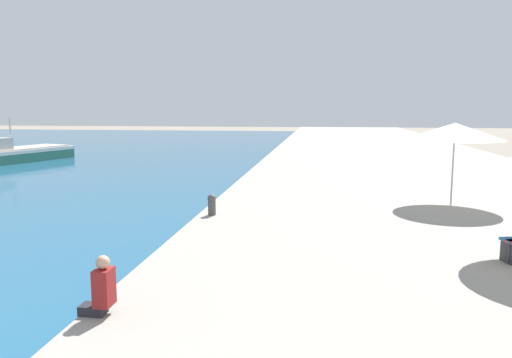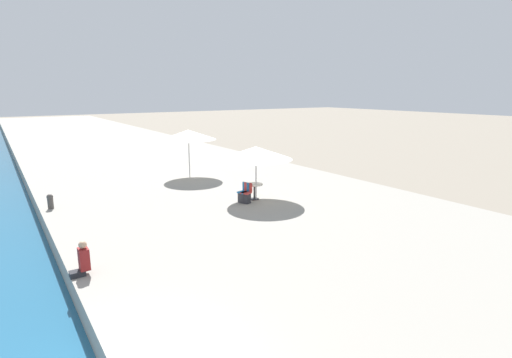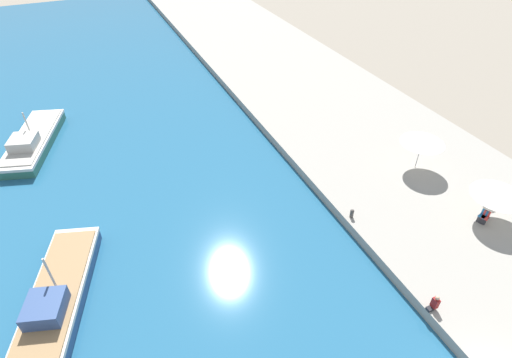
{
  "view_description": "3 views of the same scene",
  "coord_description": "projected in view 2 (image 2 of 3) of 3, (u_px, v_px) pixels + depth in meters",
  "views": [
    {
      "loc": [
        3.82,
        -2.41,
        4.07
      ],
      "look_at": [
        1.5,
        14.83,
        1.55
      ],
      "focal_mm": 35.0,
      "sensor_mm": 36.0,
      "label": 1
    },
    {
      "loc": [
        -1.33,
        -6.34,
        5.75
      ],
      "look_at": [
        8.65,
        8.68,
        1.75
      ],
      "focal_mm": 28.0,
      "sensor_mm": 36.0,
      "label": 2
    },
    {
      "loc": [
        -13.12,
        -2.71,
        19.06
      ],
      "look_at": [
        -4.0,
        18.0,
        1.35
      ],
      "focal_mm": 28.0,
      "sensor_mm": 36.0,
      "label": 3
    }
  ],
  "objects": [
    {
      "name": "cafe_umbrella_pink",
      "position": [
        256.0,
        153.0,
        18.2
      ],
      "size": [
        3.36,
        3.36,
        2.52
      ],
      "color": "#B7B7B7",
      "rests_on": "quay_promenade"
    },
    {
      "name": "person_at_quay",
      "position": [
        82.0,
        260.0,
        10.98
      ],
      "size": [
        0.54,
        0.36,
        0.99
      ],
      "color": "#232328",
      "rests_on": "quay_promenade"
    },
    {
      "name": "cafe_chair_right",
      "position": [
        246.0,
        196.0,
        18.1
      ],
      "size": [
        0.56,
        0.55,
        0.91
      ],
      "rotation": [
        0.0,
        0.0,
        2.03
      ],
      "color": "#2D2D33",
      "rests_on": "quay_promenade"
    },
    {
      "name": "cafe_chair_left",
      "position": [
        243.0,
        195.0,
        18.2
      ],
      "size": [
        0.51,
        0.49,
        0.91
      ],
      "rotation": [
        0.0,
        0.0,
        1.8
      ],
      "color": "#2D2D33",
      "rests_on": "quay_promenade"
    },
    {
      "name": "cafe_umbrella_white",
      "position": [
        188.0,
        135.0,
        23.13
      ],
      "size": [
        3.22,
        3.22,
        2.79
      ],
      "color": "#B7B7B7",
      "rests_on": "quay_promenade"
    },
    {
      "name": "cafe_table",
      "position": [
        254.0,
        188.0,
        18.66
      ],
      "size": [
        0.8,
        0.8,
        0.74
      ],
      "color": "#333338",
      "rests_on": "quay_promenade"
    },
    {
      "name": "mooring_bollard",
      "position": [
        50.0,
        201.0,
        17.21
      ],
      "size": [
        0.26,
        0.26,
        0.65
      ],
      "color": "#4C4742",
      "rests_on": "quay_promenade"
    },
    {
      "name": "quay_promenade",
      "position": [
        100.0,
        144.0,
        41.45
      ],
      "size": [
        16.0,
        90.0,
        0.75
      ],
      "color": "gray",
      "rests_on": "ground_plane"
    }
  ]
}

